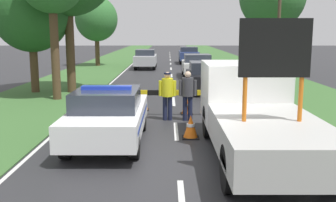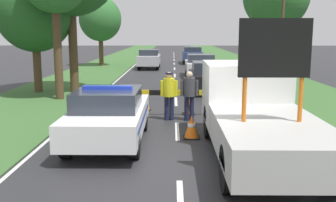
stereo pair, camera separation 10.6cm
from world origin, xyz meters
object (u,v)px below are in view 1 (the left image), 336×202
(road_barrier, at_px, (181,94))
(roadside_tree_near_left, at_px, (97,19))
(queued_car_sedan_silver, at_px, (146,59))
(traffic_cone_behind_barrier, at_px, (191,127))
(pedestrian_civilian, at_px, (189,92))
(work_truck, at_px, (254,109))
(police_officer, at_px, (168,92))
(roadside_tree_mid_right, at_px, (32,12))
(traffic_cone_near_truck, at_px, (144,102))
(traffic_cone_near_police, at_px, (111,108))
(utility_pole, at_px, (281,5))
(traffic_cone_lane_edge, at_px, (188,106))
(queued_car_hatch_blue, at_px, (190,55))
(traffic_cone_centre_front, at_px, (124,101))
(queued_car_sedan_black, at_px, (208,76))
(queued_car_van_white, at_px, (198,65))
(police_car, at_px, (109,115))

(road_barrier, bearing_deg, roadside_tree_near_left, 112.54)
(queued_car_sedan_silver, bearing_deg, traffic_cone_behind_barrier, 96.57)
(pedestrian_civilian, relative_size, traffic_cone_behind_barrier, 2.55)
(work_truck, xyz_separation_m, police_officer, (-2.13, 3.61, -0.10))
(queued_car_sedan_silver, distance_m, roadside_tree_mid_right, 14.26)
(traffic_cone_near_truck, height_order, queued_car_sedan_silver, queued_car_sedan_silver)
(police_officer, bearing_deg, traffic_cone_near_truck, -64.21)
(traffic_cone_near_police, bearing_deg, utility_pole, 49.18)
(police_officer, distance_m, traffic_cone_behind_barrier, 2.49)
(work_truck, bearing_deg, traffic_cone_near_truck, -56.88)
(roadside_tree_mid_right, bearing_deg, traffic_cone_lane_edge, -35.67)
(road_barrier, xyz_separation_m, traffic_cone_behind_barrier, (0.19, -3.01, -0.46))
(road_barrier, distance_m, pedestrian_civilian, 0.82)
(traffic_cone_lane_edge, xyz_separation_m, queued_car_hatch_blue, (1.31, 23.92, 0.53))
(police_officer, bearing_deg, traffic_cone_behind_barrier, 103.48)
(road_barrier, relative_size, queued_car_sedan_silver, 0.84)
(traffic_cone_centre_front, distance_m, traffic_cone_lane_edge, 2.59)
(pedestrian_civilian, bearing_deg, traffic_cone_lane_edge, 105.49)
(traffic_cone_near_police, height_order, roadside_tree_near_left, roadside_tree_near_left)
(traffic_cone_near_police, xyz_separation_m, traffic_cone_near_truck, (1.16, 0.92, 0.05))
(traffic_cone_lane_edge, distance_m, queued_car_sedan_black, 5.78)
(pedestrian_civilian, xyz_separation_m, queued_car_hatch_blue, (1.33, 24.98, -0.15))
(roadside_tree_mid_right, bearing_deg, queued_car_hatch_blue, 65.26)
(pedestrian_civilian, bearing_deg, queued_car_sedan_silver, 114.16)
(queued_car_sedan_silver, xyz_separation_m, utility_pole, (8.55, -8.27, 3.78))
(traffic_cone_near_police, xyz_separation_m, roadside_tree_mid_right, (-4.50, 5.40, 3.70))
(pedestrian_civilian, height_order, traffic_cone_near_truck, pedestrian_civilian)
(work_truck, bearing_deg, roadside_tree_near_left, -68.48)
(traffic_cone_near_police, xyz_separation_m, queued_car_hatch_blue, (4.11, 24.08, 0.59))
(traffic_cone_near_police, distance_m, traffic_cone_near_truck, 1.48)
(road_barrier, xyz_separation_m, queued_car_sedan_silver, (-2.30, 18.61, 0.03))
(queued_car_hatch_blue, height_order, utility_pole, utility_pole)
(traffic_cone_centre_front, height_order, traffic_cone_lane_edge, traffic_cone_centre_front)
(queued_car_van_white, height_order, utility_pole, utility_pole)
(queued_car_sedan_silver, bearing_deg, pedestrian_civilian, 97.39)
(police_car, bearing_deg, traffic_cone_near_truck, 85.67)
(police_officer, distance_m, utility_pole, 13.42)
(traffic_cone_centre_front, distance_m, queued_car_sedan_black, 6.02)
(traffic_cone_lane_edge, distance_m, queued_car_hatch_blue, 23.96)
(queued_car_sedan_black, relative_size, roadside_tree_mid_right, 0.69)
(traffic_cone_centre_front, bearing_deg, utility_pole, 47.29)
(traffic_cone_behind_barrier, bearing_deg, traffic_cone_lane_edge, 89.20)
(traffic_cone_near_police, distance_m, queued_car_hatch_blue, 24.43)
(traffic_cone_near_truck, xyz_separation_m, utility_pole, (7.66, 9.29, 4.30))
(traffic_cone_behind_barrier, height_order, queued_car_sedan_black, queued_car_sedan_black)
(police_car, xyz_separation_m, traffic_cone_behind_barrier, (2.26, 0.50, -0.44))
(traffic_cone_behind_barrier, relative_size, traffic_cone_lane_edge, 1.07)
(traffic_cone_centre_front, bearing_deg, traffic_cone_behind_barrier, -60.34)
(work_truck, relative_size, queued_car_hatch_blue, 1.48)
(road_barrier, bearing_deg, traffic_cone_near_truck, 148.06)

